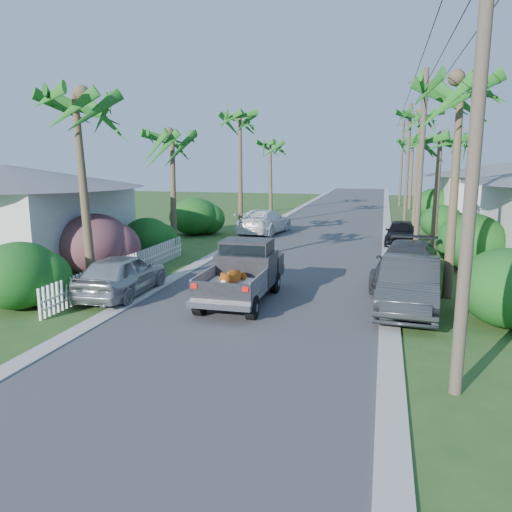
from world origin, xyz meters
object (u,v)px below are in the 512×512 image
(palm_l_b, at_px, (171,134))
(utility_pole_a, at_px, (473,171))
(parked_car_ln, at_px, (122,275))
(house_right_far, at_px, (504,195))
(utility_pole_c, at_px, (408,163))
(palm_l_d, at_px, (271,142))
(palm_r_b, at_px, (440,137))
(palm_l_a, at_px, (78,96))
(palm_l_c, at_px, (240,115))
(palm_r_d, at_px, (413,140))
(parked_car_lf, at_px, (264,222))
(pickup_truck, at_px, (245,271))
(palm_r_a, at_px, (462,80))
(house_left, at_px, (6,219))
(parked_car_rn, at_px, (409,285))
(utility_pole_d, at_px, (402,162))
(parked_car_rm, at_px, (408,265))
(palm_r_c, at_px, (420,113))
(parked_car_rf, at_px, (401,233))
(utility_pole_b, at_px, (421,164))

(palm_l_b, relative_size, utility_pole_a, 0.82)
(parked_car_ln, relative_size, house_right_far, 0.50)
(palm_l_b, height_order, utility_pole_c, utility_pole_c)
(palm_l_d, bearing_deg, palm_r_b, -55.41)
(palm_l_a, relative_size, palm_l_c, 0.89)
(palm_l_c, bearing_deg, palm_r_d, 55.22)
(palm_l_b, height_order, house_right_far, palm_l_b)
(parked_car_lf, height_order, palm_r_b, palm_r_b)
(pickup_truck, relative_size, palm_r_a, 0.59)
(house_left, bearing_deg, parked_car_rn, -10.02)
(parked_car_rn, height_order, utility_pole_a, utility_pole_a)
(pickup_truck, distance_m, utility_pole_a, 9.30)
(utility_pole_d, bearing_deg, utility_pole_a, -90.00)
(parked_car_ln, distance_m, palm_l_b, 10.46)
(parked_car_rm, xyz_separation_m, palm_l_a, (-11.19, -4.31, 6.12))
(parked_car_ln, relative_size, parked_car_lf, 0.80)
(palm_r_a, relative_size, palm_r_c, 0.93)
(parked_car_rn, bearing_deg, palm_r_a, 61.14)
(palm_r_a, relative_size, utility_pole_d, 0.97)
(parked_car_rf, height_order, palm_l_b, palm_l_b)
(pickup_truck, height_order, utility_pole_c, utility_pole_c)
(palm_r_b, relative_size, utility_pole_b, 0.80)
(parked_car_rf, height_order, palm_r_d, palm_r_d)
(palm_l_d, bearing_deg, palm_r_a, -65.43)
(house_right_far, bearing_deg, palm_l_a, -125.42)
(parked_car_rn, xyz_separation_m, house_right_far, (8.11, 26.16, 1.27))
(parked_car_rf, bearing_deg, utility_pole_d, 92.87)
(palm_r_a, xyz_separation_m, palm_r_d, (0.20, 34.00, -0.69))
(utility_pole_b, bearing_deg, palm_l_b, -175.39)
(parked_car_rf, xyz_separation_m, house_right_far, (8.00, 12.83, 1.42))
(palm_r_a, height_order, house_left, palm_r_a)
(palm_r_d, distance_m, house_right_far, 12.79)
(parked_car_rf, relative_size, palm_l_d, 0.53)
(parked_car_ln, distance_m, palm_l_c, 20.13)
(palm_l_c, distance_m, palm_r_a, 20.19)
(palm_l_a, xyz_separation_m, palm_l_d, (-0.30, 31.00, -0.49))
(palm_r_a, distance_m, utility_pole_b, 7.58)
(palm_r_b, bearing_deg, utility_pole_a, -93.37)
(palm_l_d, bearing_deg, utility_pole_d, 36.64)
(palm_r_c, bearing_deg, pickup_truck, -107.17)
(house_left, height_order, utility_pole_c, utility_pole_c)
(parked_car_ln, height_order, palm_r_d, palm_r_d)
(parked_car_rm, bearing_deg, palm_l_b, 166.02)
(palm_l_b, xyz_separation_m, utility_pole_a, (12.40, -14.00, -1.55))
(parked_car_rf, height_order, utility_pole_b, utility_pole_b)
(utility_pole_c, bearing_deg, pickup_truck, -104.49)
(parked_car_rn, xyz_separation_m, utility_pole_c, (0.71, 24.16, 3.75))
(parked_car_rf, xyz_separation_m, parked_car_ln, (-10.00, -13.96, 0.07))
(palm_r_b, bearing_deg, parked_car_rf, 126.44)
(palm_l_a, height_order, utility_pole_a, utility_pole_a)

